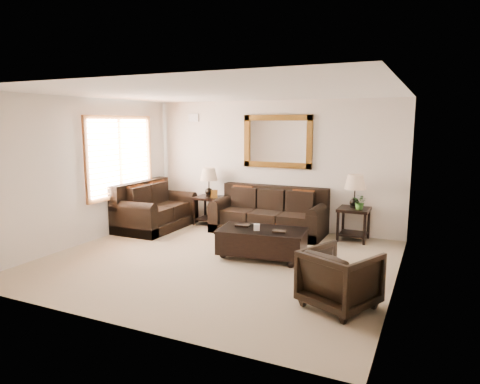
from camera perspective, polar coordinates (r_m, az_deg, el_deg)
The scene contains 11 objects.
room at distance 6.84m, azimuth -3.10°, elevation 1.76°, with size 5.51×5.01×2.71m.
window at distance 9.08m, azimuth -15.64°, elevation 4.55°, with size 0.07×1.96×1.66m.
mirror at distance 9.00m, azimuth 5.00°, elevation 6.72°, with size 1.50×0.06×1.10m.
air_vent at distance 9.87m, azimuth -6.20°, elevation 9.83°, with size 0.25×0.02×0.18m, color #999999.
sofa at distance 8.81m, azimuth 3.94°, elevation -3.25°, with size 2.29×0.99×0.94m.
loveseat at distance 9.35m, azimuth -11.45°, elevation -2.52°, with size 1.05×1.76×0.99m.
end_table_left at distance 9.44m, azimuth -4.16°, elevation 0.57°, with size 0.57×0.57×1.26m.
end_table_right at distance 8.39m, azimuth 15.03°, elevation -0.75°, with size 0.58×0.58×1.27m.
coffee_table at distance 7.18m, azimuth 2.96°, elevation -6.41°, with size 1.52×0.94×0.61m.
armchair at distance 5.42m, azimuth 13.18°, elevation -10.82°, with size 0.78×0.73×0.80m, color black.
potted_plant at distance 8.29m, azimuth 15.74°, elevation -1.51°, with size 0.26×0.29×0.23m, color #2D5C1F.
Camera 1 is at (3.18, -5.99, 2.24)m, focal length 32.00 mm.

